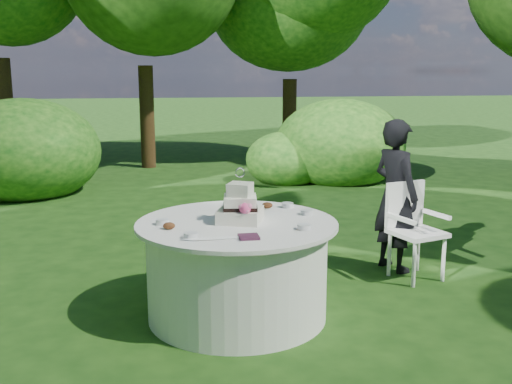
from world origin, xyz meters
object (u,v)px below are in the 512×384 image
guest (395,195)px  chair (412,223)px  cake (240,207)px  table (237,269)px  napkins (249,237)px

guest → chair: size_ratio=1.65×
chair → cake: bearing=-158.8°
guest → table: bearing=97.6°
guest → cake: 1.87m
napkins → table: 0.61m
guest → cake: guest is taller
napkins → table: napkins is taller
napkins → cake: (0.01, 0.47, 0.10)m
guest → chair: bearing=178.3°
guest → table: (-1.67, -0.90, -0.35)m
napkins → cake: cake is taller
cake → chair: size_ratio=0.48×
table → cake: 0.50m
table → chair: 1.87m
napkins → chair: chair is taller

